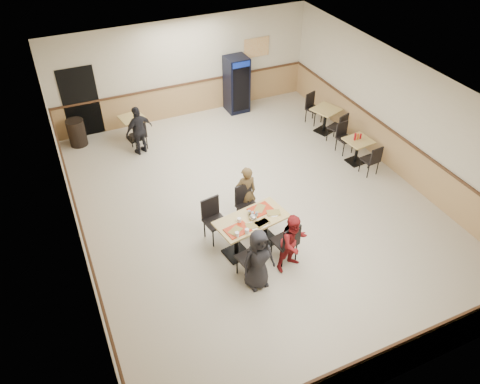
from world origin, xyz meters
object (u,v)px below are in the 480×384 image
diner_woman_right (293,242)px  trash_bin (77,133)px  main_table (251,229)px  pepsi_cooler (237,84)px  diner_man_opposite (246,193)px  lone_diner (139,130)px  diner_woman_left (258,259)px  side_table_far (325,117)px  side_table_near (357,148)px  back_table (133,125)px

diner_woman_right → trash_bin: diner_woman_right is taller
main_table → pepsi_cooler: 6.27m
diner_man_opposite → lone_diner: (-1.51, 3.66, 0.02)m
main_table → lone_diner: 4.80m
diner_man_opposite → trash_bin: bearing=-53.7°
main_table → diner_woman_left: bearing=-117.9°
main_table → diner_woman_right: diner_woman_right is taller
main_table → side_table_far: bearing=31.3°
main_table → diner_woman_right: 1.00m
diner_woman_left → lone_diner: bearing=95.7°
diner_woman_left → side_table_far: bearing=42.8°
lone_diner → pepsi_cooler: 3.64m
diner_woman_left → lone_diner: (-0.85, 5.64, 0.01)m
diner_woman_right → pepsi_cooler: bearing=64.3°
diner_woman_left → diner_man_opposite: size_ratio=1.01×
diner_woman_right → side_table_far: (3.55, 4.37, -0.17)m
main_table → side_table_near: main_table is taller
lone_diner → side_table_near: 5.91m
diner_man_opposite → back_table: size_ratio=1.83×
side_table_far → back_table: bearing=159.9°
diner_woman_right → back_table: 6.52m
main_table → diner_man_opposite: bearing=62.1°
diner_man_opposite → trash_bin: (-3.05, 4.80, -0.30)m
side_table_far → pepsi_cooler: 2.97m
lone_diner → back_table: lone_diner is taller
back_table → trash_bin: size_ratio=0.97×
diner_man_opposite → lone_diner: lone_diner is taller
pepsi_cooler → side_table_far: bearing=-53.0°
side_table_far → trash_bin: trash_bin is taller
side_table_far → pepsi_cooler: size_ratio=0.51×
diner_woman_left → diner_woman_right: 0.87m
diner_man_opposite → lone_diner: size_ratio=0.98×
main_table → side_table_far: (4.08, 3.52, -0.04)m
diner_woman_right → pepsi_cooler: pepsi_cooler is taller
diner_woman_right → diner_man_opposite: size_ratio=0.98×
lone_diner → back_table: bearing=-109.7°
pepsi_cooler → trash_bin: 5.00m
diner_woman_right → lone_diner: 5.75m
pepsi_cooler → trash_bin: bearing=179.3°
side_table_far → diner_woman_left: bearing=-134.3°
diner_woman_left → trash_bin: bearing=106.5°
main_table → side_table_far: main_table is taller
main_table → lone_diner: (-1.18, 4.65, 0.16)m
diner_woman_right → side_table_far: 5.63m
back_table → trash_bin: trash_bin is taller
diner_woman_left → side_table_far: size_ratio=1.55×
pepsi_cooler → diner_man_opposite: bearing=-112.9°
side_table_near → trash_bin: 7.81m
diner_woman_right → lone_diner: lone_diner is taller
diner_woman_right → trash_bin: bearing=104.9°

